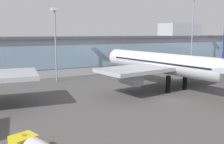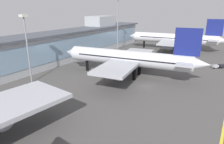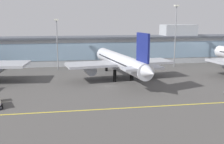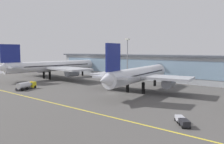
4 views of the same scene
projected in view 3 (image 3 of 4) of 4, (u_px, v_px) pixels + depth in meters
ground_plane at (107, 86)px, 86.12m from camera, size 198.31×198.31×0.00m
taxiway_centreline_stripe at (121, 108)px, 64.85m from camera, size 158.65×0.50×0.01m
terminal_building at (97, 49)px, 127.41m from camera, size 144.65×14.00×17.93m
airliner_near_right at (120, 62)px, 94.28m from camera, size 38.05×50.31×17.02m
apron_light_mast_west at (57, 36)px, 111.26m from camera, size 1.80×1.80×20.75m
apron_light_mast_centre at (176, 27)px, 117.45m from camera, size 1.80×1.80×26.60m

